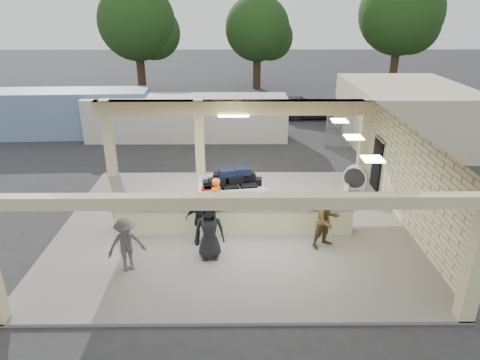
{
  "coord_description": "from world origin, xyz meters",
  "views": [
    {
      "loc": [
        0.11,
        -13.32,
        7.42
      ],
      "look_at": [
        0.24,
        1.0,
        1.4
      ],
      "focal_mm": 32.0,
      "sensor_mm": 36.0,
      "label": 1
    }
  ],
  "objects_px": {
    "baggage_handler": "(215,200)",
    "passenger_c": "(126,245)",
    "container_blue": "(61,113)",
    "passenger_a": "(327,220)",
    "passenger_d": "(209,230)",
    "baggage_counter": "(233,219)",
    "container_white": "(187,118)",
    "car_white_a": "(374,119)",
    "passenger_b": "(200,220)",
    "drum_fan": "(355,177)",
    "car_white_b": "(425,111)",
    "luggage_cart": "(232,186)",
    "car_dark": "(313,109)"
  },
  "relations": [
    {
      "from": "car_white_a",
      "to": "drum_fan",
      "type": "bearing_deg",
      "value": 173.15
    },
    {
      "from": "passenger_b",
      "to": "passenger_a",
      "type": "bearing_deg",
      "value": 8.92
    },
    {
      "from": "passenger_b",
      "to": "car_white_b",
      "type": "distance_m",
      "value": 20.43
    },
    {
      "from": "passenger_c",
      "to": "container_white",
      "type": "bearing_deg",
      "value": 66.48
    },
    {
      "from": "passenger_c",
      "to": "car_white_b",
      "type": "relative_size",
      "value": 0.35
    },
    {
      "from": "drum_fan",
      "to": "car_white_b",
      "type": "xyz_separation_m",
      "value": [
        7.46,
        11.1,
        0.09
      ]
    },
    {
      "from": "luggage_cart",
      "to": "container_blue",
      "type": "xyz_separation_m",
      "value": [
        -10.1,
        9.71,
        0.44
      ]
    },
    {
      "from": "passenger_d",
      "to": "baggage_counter",
      "type": "bearing_deg",
      "value": 62.22
    },
    {
      "from": "passenger_b",
      "to": "passenger_c",
      "type": "xyz_separation_m",
      "value": [
        -2.02,
        -1.46,
        -0.0
      ]
    },
    {
      "from": "car_white_a",
      "to": "baggage_counter",
      "type": "bearing_deg",
      "value": 160.19
    },
    {
      "from": "baggage_counter",
      "to": "car_white_a",
      "type": "relative_size",
      "value": 1.72
    },
    {
      "from": "baggage_handler",
      "to": "passenger_a",
      "type": "distance_m",
      "value": 4.01
    },
    {
      "from": "luggage_cart",
      "to": "container_white",
      "type": "xyz_separation_m",
      "value": [
        -2.62,
        9.01,
        0.34
      ]
    },
    {
      "from": "passenger_a",
      "to": "passenger_d",
      "type": "height_order",
      "value": "passenger_d"
    },
    {
      "from": "baggage_counter",
      "to": "drum_fan",
      "type": "xyz_separation_m",
      "value": [
        5.05,
        3.48,
        0.09
      ]
    },
    {
      "from": "car_white_b",
      "to": "container_white",
      "type": "relative_size",
      "value": 0.43
    },
    {
      "from": "passenger_d",
      "to": "car_dark",
      "type": "relative_size",
      "value": 0.46
    },
    {
      "from": "passenger_b",
      "to": "container_blue",
      "type": "bearing_deg",
      "value": 137.8
    },
    {
      "from": "luggage_cart",
      "to": "passenger_d",
      "type": "bearing_deg",
      "value": -107.32
    },
    {
      "from": "container_blue",
      "to": "passenger_c",
      "type": "bearing_deg",
      "value": -65.57
    },
    {
      "from": "baggage_handler",
      "to": "passenger_c",
      "type": "height_order",
      "value": "passenger_c"
    },
    {
      "from": "luggage_cart",
      "to": "car_white_b",
      "type": "xyz_separation_m",
      "value": [
        12.57,
        12.43,
        -0.13
      ]
    },
    {
      "from": "drum_fan",
      "to": "container_blue",
      "type": "xyz_separation_m",
      "value": [
        -15.22,
        8.38,
        0.66
      ]
    },
    {
      "from": "baggage_handler",
      "to": "car_white_b",
      "type": "height_order",
      "value": "baggage_handler"
    },
    {
      "from": "luggage_cart",
      "to": "container_blue",
      "type": "distance_m",
      "value": 14.02
    },
    {
      "from": "car_dark",
      "to": "container_blue",
      "type": "relative_size",
      "value": 0.4
    },
    {
      "from": "luggage_cart",
      "to": "passenger_c",
      "type": "xyz_separation_m",
      "value": [
        -2.99,
        -4.32,
        0.05
      ]
    },
    {
      "from": "passenger_a",
      "to": "baggage_handler",
      "type": "bearing_deg",
      "value": 125.16
    },
    {
      "from": "passenger_c",
      "to": "container_blue",
      "type": "xyz_separation_m",
      "value": [
        -7.11,
        14.03,
        0.4
      ]
    },
    {
      "from": "baggage_handler",
      "to": "passenger_c",
      "type": "distance_m",
      "value": 3.84
    },
    {
      "from": "car_white_a",
      "to": "baggage_handler",
      "type": "bearing_deg",
      "value": 156.49
    },
    {
      "from": "drum_fan",
      "to": "car_white_a",
      "type": "height_order",
      "value": "car_white_a"
    },
    {
      "from": "passenger_d",
      "to": "container_blue",
      "type": "distance_m",
      "value": 16.41
    },
    {
      "from": "car_white_a",
      "to": "passenger_a",
      "type": "bearing_deg",
      "value": 171.8
    },
    {
      "from": "luggage_cart",
      "to": "car_white_a",
      "type": "relative_size",
      "value": 0.57
    },
    {
      "from": "luggage_cart",
      "to": "container_white",
      "type": "relative_size",
      "value": 0.24
    },
    {
      "from": "car_dark",
      "to": "baggage_handler",
      "type": "bearing_deg",
      "value": 155.1
    },
    {
      "from": "container_white",
      "to": "passenger_c",
      "type": "bearing_deg",
      "value": -91.45
    },
    {
      "from": "drum_fan",
      "to": "passenger_b",
      "type": "relative_size",
      "value": 0.64
    },
    {
      "from": "luggage_cart",
      "to": "passenger_b",
      "type": "height_order",
      "value": "passenger_b"
    },
    {
      "from": "passenger_d",
      "to": "container_blue",
      "type": "xyz_separation_m",
      "value": [
        -9.47,
        13.4,
        0.3
      ]
    },
    {
      "from": "baggage_counter",
      "to": "container_blue",
      "type": "bearing_deg",
      "value": 130.63
    },
    {
      "from": "passenger_b",
      "to": "car_dark",
      "type": "xyz_separation_m",
      "value": [
        6.34,
        16.35,
        -0.26
      ]
    },
    {
      "from": "passenger_b",
      "to": "passenger_d",
      "type": "relative_size",
      "value": 0.9
    },
    {
      "from": "baggage_handler",
      "to": "container_blue",
      "type": "distance_m",
      "value": 14.61
    },
    {
      "from": "passenger_d",
      "to": "container_white",
      "type": "bearing_deg",
      "value": 95.76
    },
    {
      "from": "baggage_counter",
      "to": "passenger_b",
      "type": "xyz_separation_m",
      "value": [
        -1.05,
        -0.72,
        0.35
      ]
    },
    {
      "from": "passenger_a",
      "to": "passenger_c",
      "type": "relative_size",
      "value": 1.11
    },
    {
      "from": "car_white_b",
      "to": "passenger_a",
      "type": "bearing_deg",
      "value": 165.79
    },
    {
      "from": "baggage_handler",
      "to": "car_white_b",
      "type": "distance_m",
      "value": 19.04
    }
  ]
}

